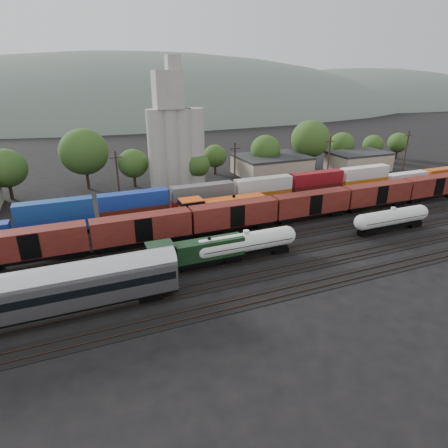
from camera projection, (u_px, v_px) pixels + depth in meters
name	position (u px, v px, depth m)	size (l,w,h in m)	color
ground	(222.00, 247.00, 57.90)	(600.00, 600.00, 0.00)	black
tracks	(222.00, 247.00, 57.89)	(180.00, 33.20, 0.20)	black
green_locomotive	(190.00, 254.00, 50.33)	(16.17, 2.85, 4.28)	black
tank_car_a	(246.00, 243.00, 53.29)	(16.08, 2.88, 4.21)	silver
tank_car_b	(392.00, 218.00, 63.07)	(15.35, 2.75, 4.02)	silver
passenger_coach	(54.00, 289.00, 39.64)	(26.44, 3.26, 6.00)	silver
orange_locomotive	(217.00, 209.00, 66.64)	(19.18, 3.20, 4.79)	black
boxcar_string	(234.00, 215.00, 62.59)	(169.00, 2.90, 4.20)	black
container_wall	(181.00, 204.00, 69.07)	(160.49, 2.60, 5.80)	black
grain_silo	(176.00, 139.00, 85.86)	(13.40, 5.00, 29.00)	#A3A196
industrial_sheds	(192.00, 176.00, 89.61)	(119.38, 17.26, 5.10)	#9E937F
tree_band	(115.00, 159.00, 84.29)	(163.65, 21.24, 13.93)	black
utility_poles	(180.00, 176.00, 74.52)	(122.20, 0.36, 12.00)	black
distant_hills	(126.00, 138.00, 297.31)	(860.00, 286.00, 130.00)	#59665B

